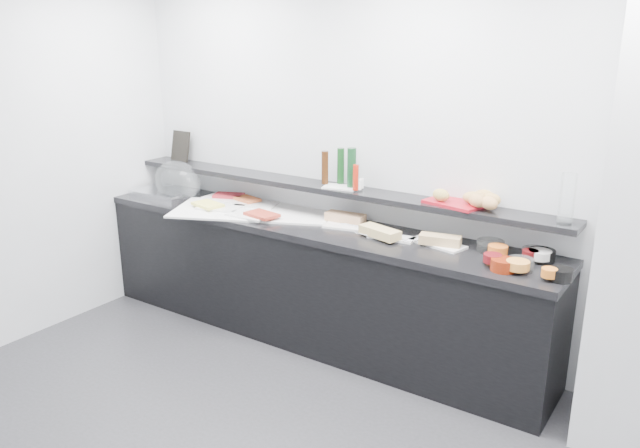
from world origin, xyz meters
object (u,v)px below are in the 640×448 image
Objects in this scene: carafe at (567,199)px; bread_tray at (455,203)px; sandwich_plate_mid at (392,237)px; cloche_base at (164,192)px; framed_print at (181,146)px; condiment_tray at (341,187)px.

bread_tray is at bearing 175.37° from carafe.
sandwich_plate_mid is at bearing -173.02° from carafe.
sandwich_plate_mid is (2.16, 0.03, -0.01)m from cloche_base.
framed_print reaches higher than bread_tray.
condiment_tray is 0.68× the size of bread_tray.
condiment_tray reaches higher than cloche_base.
carafe is at bearing 0.46° from cloche_base.
bread_tray reaches higher than condiment_tray.
framed_print is at bearing -169.13° from bread_tray.
carafe reaches higher than framed_print.
bread_tray is at bearing -10.16° from condiment_tray.
condiment_tray is at bearing 155.98° from sandwich_plate_mid.
cloche_base is at bearing -163.68° from bread_tray.
carafe is (3.21, 0.16, 0.38)m from cloche_base.
cloche_base is 1.62× the size of sandwich_plate_mid.
bread_tray is at bearing 0.41° from framed_print.
condiment_tray is (1.68, -0.07, -0.12)m from framed_print.
condiment_tray is (1.66, 0.17, 0.24)m from cloche_base.
sandwich_plate_mid is at bearing -1.60° from cloche_base.
sandwich_plate_mid is 1.13m from carafe.
sandwich_plate_mid is at bearing -4.54° from framed_print.
framed_print reaches higher than sandwich_plate_mid.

